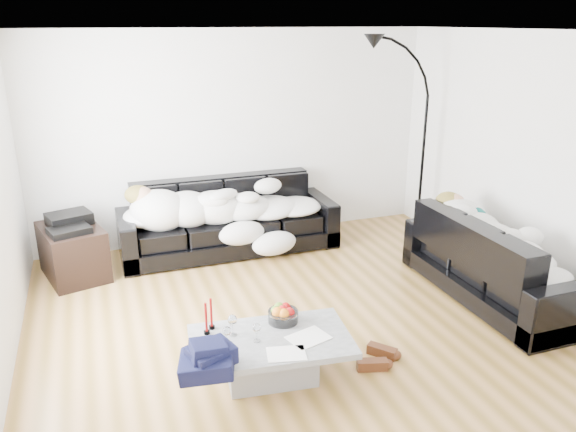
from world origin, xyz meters
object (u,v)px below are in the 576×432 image
object	(u,v)px
sofa_back	(228,217)
candle_right	(211,314)
shoes	(377,358)
wine_glass_c	(257,333)
stereo	(69,222)
wine_glass_a	(233,325)
fruit_bowl	(283,313)
sleeper_back	(229,201)
candle_left	(206,319)
av_cabinet	(73,252)
wine_glass_b	(227,336)
sleeper_right	(498,238)
floor_lamp	(423,152)
coffee_table	(271,358)
sofa_right	(496,259)

from	to	relation	value
sofa_back	candle_right	distance (m)	2.51
candle_right	shoes	distance (m)	1.41
wine_glass_c	stereo	distance (m)	2.87
candle_right	wine_glass_a	bearing A→B (deg)	-48.96
shoes	stereo	size ratio (longest dim) A/B	0.95
fruit_bowl	stereo	world-z (taller)	stereo
fruit_bowl	candle_right	distance (m)	0.58
sleeper_back	stereo	world-z (taller)	sleeper_back
candle_left	av_cabinet	xyz separation A→B (m)	(-1.00, 2.29, -0.21)
wine_glass_b	wine_glass_c	distance (m)	0.23
sleeper_right	candle_left	world-z (taller)	sleeper_right
floor_lamp	stereo	bearing A→B (deg)	178.12
sofa_back	candle_right	xyz separation A→B (m)	(-0.73, -2.40, 0.07)
candle_right	floor_lamp	bearing A→B (deg)	32.61
wine_glass_b	coffee_table	bearing A→B (deg)	-2.41
candle_right	av_cabinet	distance (m)	2.47
sofa_right	floor_lamp	bearing A→B (deg)	-6.69
stereo	sofa_back	bearing A→B (deg)	-12.38
sofa_back	floor_lamp	size ratio (longest dim) A/B	1.16
sofa_right	av_cabinet	bearing A→B (deg)	64.15
candle_right	floor_lamp	world-z (taller)	floor_lamp
fruit_bowl	candle_left	distance (m)	0.63
sleeper_back	wine_glass_c	xyz separation A→B (m)	(-0.45, -2.65, -0.20)
coffee_table	wine_glass_a	size ratio (longest dim) A/B	7.13
sofa_right	wine_glass_c	bearing A→B (deg)	102.25
coffee_table	wine_glass_c	size ratio (longest dim) A/B	8.10
coffee_table	stereo	world-z (taller)	stereo
wine_glass_a	floor_lamp	xyz separation A→B (m)	(3.03, 2.18, 0.67)
candle_right	stereo	bearing A→B (deg)	115.41
stereo	candle_right	bearing A→B (deg)	-82.41
sofa_right	wine_glass_a	bearing A→B (deg)	98.71
candle_right	sleeper_back	bearing A→B (deg)	72.70
wine_glass_a	shoes	bearing A→B (deg)	-11.72
wine_glass_a	av_cabinet	distance (m)	2.67
stereo	floor_lamp	bearing A→B (deg)	-20.58
candle_left	candle_right	distance (m)	0.08
sofa_right	wine_glass_c	world-z (taller)	sofa_right
wine_glass_b	candle_left	bearing A→B (deg)	116.85
av_cabinet	wine_glass_a	bearing A→B (deg)	-78.30
wine_glass_c	candle_left	xyz separation A→B (m)	(-0.34, 0.24, 0.06)
sleeper_right	candle_left	bearing A→B (deg)	96.51
shoes	av_cabinet	bearing A→B (deg)	159.57
sofa_back	fruit_bowl	distance (m)	2.49
wine_glass_c	shoes	world-z (taller)	wine_glass_c
sleeper_back	wine_glass_a	xyz separation A→B (m)	(-0.60, -2.50, -0.19)
candle_right	floor_lamp	size ratio (longest dim) A/B	0.12
sofa_back	coffee_table	bearing A→B (deg)	-97.12
stereo	av_cabinet	bearing A→B (deg)	-107.82
candle_right	wine_glass_c	bearing A→B (deg)	-46.71
wine_glass_b	av_cabinet	world-z (taller)	av_cabinet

